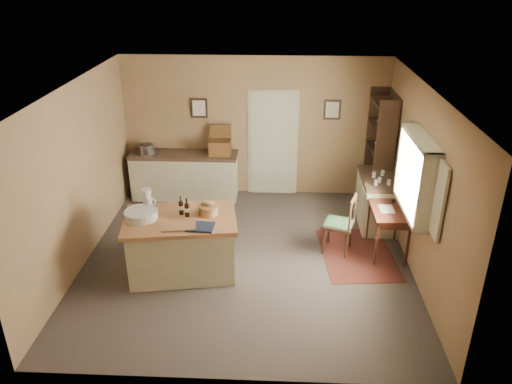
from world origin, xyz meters
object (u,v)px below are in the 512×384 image
sideboard (185,174)px  right_cabinet (377,201)px  writing_desk (389,215)px  desk_chair (338,224)px  work_island (181,243)px  shelving_unit (382,152)px

sideboard → right_cabinet: bearing=-15.3°
writing_desk → desk_chair: size_ratio=0.93×
writing_desk → desk_chair: bearing=-180.0°
work_island → right_cabinet: 3.54m
sideboard → shelving_unit: shelving_unit is taller
work_island → shelving_unit: shelving_unit is taller
work_island → right_cabinet: work_island is taller
sideboard → right_cabinet: (3.54, -0.97, -0.02)m
writing_desk → sideboard: bearing=151.8°
shelving_unit → desk_chair: bearing=-118.7°
work_island → sideboard: 2.63m
right_cabinet → shelving_unit: shelving_unit is taller
writing_desk → shelving_unit: bearing=84.8°
writing_desk → shelving_unit: size_ratio=0.41×
desk_chair → writing_desk: bearing=18.9°
writing_desk → desk_chair: desk_chair is taller
shelving_unit → work_island: bearing=-144.0°
work_island → writing_desk: 3.22m
work_island → desk_chair: bearing=7.8°
desk_chair → shelving_unit: bearing=80.2°
writing_desk → right_cabinet: size_ratio=0.79×
work_island → sideboard: bearing=90.1°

